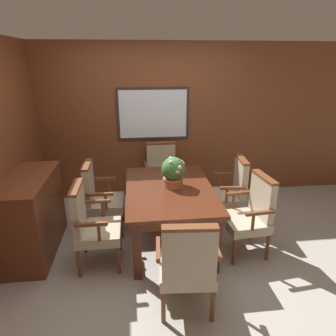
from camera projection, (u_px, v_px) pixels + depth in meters
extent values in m
plane|color=#A39E93|center=(170.00, 254.00, 3.58)|extent=(14.00, 14.00, 0.00)
cube|color=brown|center=(157.00, 123.00, 4.79)|extent=(7.20, 0.06, 2.45)
cube|color=white|center=(153.00, 114.00, 4.70)|extent=(1.06, 0.01, 0.75)
cube|color=#282623|center=(153.00, 88.00, 4.56)|extent=(1.13, 0.02, 0.04)
cube|color=#282623|center=(154.00, 138.00, 4.83)|extent=(1.13, 0.02, 0.03)
cube|color=#282623|center=(118.00, 115.00, 4.64)|extent=(0.03, 0.02, 0.75)
cube|color=#282623|center=(188.00, 113.00, 4.75)|extent=(0.03, 0.02, 0.75)
cube|color=#4C2314|center=(137.00, 250.00, 3.08)|extent=(0.09, 0.09, 0.69)
cube|color=#4C2314|center=(216.00, 245.00, 3.17)|extent=(0.09, 0.09, 0.69)
cube|color=#4C2314|center=(135.00, 195.00, 4.31)|extent=(0.09, 0.09, 0.69)
cube|color=#4C2314|center=(192.00, 193.00, 4.40)|extent=(0.09, 0.09, 0.69)
cube|color=#4C2314|center=(169.00, 195.00, 3.63)|extent=(0.98, 1.47, 0.09)
cube|color=#4C2314|center=(169.00, 190.00, 3.61)|extent=(1.04, 1.53, 0.04)
cylinder|color=brown|center=(118.00, 260.00, 3.20)|extent=(0.04, 0.04, 0.34)
cylinder|color=brown|center=(120.00, 238.00, 3.60)|extent=(0.04, 0.04, 0.34)
cylinder|color=brown|center=(79.00, 263.00, 3.15)|extent=(0.04, 0.04, 0.34)
cylinder|color=brown|center=(85.00, 240.00, 3.55)|extent=(0.04, 0.04, 0.34)
cube|color=tan|center=(99.00, 232.00, 3.29)|extent=(0.47, 0.49, 0.11)
cube|color=tan|center=(78.00, 209.00, 3.17)|extent=(0.08, 0.45, 0.48)
cube|color=brown|center=(76.00, 187.00, 3.08)|extent=(0.09, 0.45, 0.03)
cylinder|color=brown|center=(99.00, 232.00, 3.01)|extent=(0.04, 0.04, 0.20)
cube|color=brown|center=(91.00, 224.00, 2.97)|extent=(0.33, 0.04, 0.04)
cylinder|color=brown|center=(103.00, 209.00, 3.48)|extent=(0.04, 0.04, 0.20)
cube|color=brown|center=(96.00, 202.00, 3.44)|extent=(0.33, 0.04, 0.04)
cylinder|color=brown|center=(205.00, 274.00, 2.99)|extent=(0.04, 0.04, 0.34)
cylinder|color=brown|center=(162.00, 275.00, 2.98)|extent=(0.04, 0.04, 0.34)
cylinder|color=brown|center=(213.00, 305.00, 2.61)|extent=(0.04, 0.04, 0.34)
cylinder|color=brown|center=(163.00, 307.00, 2.59)|extent=(0.04, 0.04, 0.34)
cube|color=tan|center=(186.00, 269.00, 2.71)|extent=(0.52, 0.51, 0.11)
cube|color=tan|center=(189.00, 255.00, 2.43)|extent=(0.46, 0.11, 0.48)
cube|color=brown|center=(190.00, 228.00, 2.34)|extent=(0.46, 0.12, 0.03)
cylinder|color=brown|center=(214.00, 252.00, 2.70)|extent=(0.04, 0.04, 0.20)
cube|color=brown|center=(216.00, 247.00, 2.60)|extent=(0.06, 0.33, 0.04)
cylinder|color=brown|center=(158.00, 253.00, 2.69)|extent=(0.04, 0.04, 0.20)
cube|color=brown|center=(158.00, 249.00, 2.59)|extent=(0.06, 0.33, 0.04)
cylinder|color=brown|center=(122.00, 226.00, 3.85)|extent=(0.04, 0.04, 0.34)
cylinder|color=brown|center=(123.00, 210.00, 4.25)|extent=(0.04, 0.04, 0.34)
cylinder|color=brown|center=(89.00, 228.00, 3.80)|extent=(0.04, 0.04, 0.34)
cylinder|color=brown|center=(93.00, 212.00, 4.20)|extent=(0.04, 0.04, 0.34)
cube|color=tan|center=(106.00, 203.00, 3.95)|extent=(0.47, 0.49, 0.11)
cube|color=tan|center=(88.00, 184.00, 3.83)|extent=(0.08, 0.45, 0.48)
cube|color=brown|center=(87.00, 165.00, 3.74)|extent=(0.09, 0.45, 0.03)
cylinder|color=brown|center=(106.00, 201.00, 3.66)|extent=(0.04, 0.04, 0.20)
cube|color=brown|center=(99.00, 194.00, 3.62)|extent=(0.33, 0.04, 0.04)
cylinder|color=brown|center=(109.00, 185.00, 4.14)|extent=(0.04, 0.04, 0.20)
cube|color=brown|center=(103.00, 179.00, 4.09)|extent=(0.33, 0.04, 0.04)
cylinder|color=brown|center=(150.00, 200.00, 4.56)|extent=(0.04, 0.04, 0.34)
cylinder|color=brown|center=(178.00, 198.00, 4.61)|extent=(0.04, 0.04, 0.34)
cylinder|color=brown|center=(148.00, 189.00, 4.94)|extent=(0.04, 0.04, 0.34)
cylinder|color=brown|center=(174.00, 187.00, 5.00)|extent=(0.04, 0.04, 0.34)
cube|color=tan|center=(163.00, 180.00, 4.70)|extent=(0.50, 0.48, 0.11)
cube|color=tan|center=(161.00, 159.00, 4.78)|extent=(0.45, 0.09, 0.48)
cube|color=brown|center=(161.00, 143.00, 4.69)|extent=(0.45, 0.10, 0.03)
cylinder|color=brown|center=(146.00, 173.00, 4.58)|extent=(0.04, 0.04, 0.20)
cube|color=brown|center=(146.00, 165.00, 4.61)|extent=(0.04, 0.33, 0.04)
cylinder|color=brown|center=(179.00, 171.00, 4.65)|extent=(0.04, 0.04, 0.20)
cube|color=brown|center=(178.00, 164.00, 4.68)|extent=(0.04, 0.33, 0.04)
cylinder|color=brown|center=(220.00, 231.00, 3.73)|extent=(0.04, 0.04, 0.34)
cylinder|color=brown|center=(234.00, 251.00, 3.34)|extent=(0.04, 0.04, 0.34)
cylinder|color=brown|center=(250.00, 227.00, 3.81)|extent=(0.04, 0.04, 0.34)
cylinder|color=brown|center=(268.00, 247.00, 3.42)|extent=(0.04, 0.04, 0.34)
cube|color=tan|center=(244.00, 222.00, 3.50)|extent=(0.52, 0.53, 0.11)
cube|color=tan|center=(262.00, 198.00, 3.44)|extent=(0.12, 0.46, 0.48)
cube|color=brown|center=(265.00, 177.00, 3.35)|extent=(0.13, 0.46, 0.03)
cylinder|color=brown|center=(233.00, 201.00, 3.67)|extent=(0.04, 0.04, 0.20)
cube|color=brown|center=(239.00, 193.00, 3.65)|extent=(0.33, 0.07, 0.04)
cylinder|color=brown|center=(253.00, 222.00, 3.21)|extent=(0.04, 0.04, 0.20)
cube|color=brown|center=(260.00, 213.00, 3.19)|extent=(0.33, 0.07, 0.04)
cylinder|color=brown|center=(207.00, 205.00, 4.40)|extent=(0.04, 0.04, 0.34)
cylinder|color=brown|center=(212.00, 220.00, 4.00)|extent=(0.04, 0.04, 0.34)
cylinder|color=brown|center=(235.00, 205.00, 4.41)|extent=(0.04, 0.04, 0.34)
cylinder|color=brown|center=(242.00, 219.00, 4.00)|extent=(0.04, 0.04, 0.34)
cube|color=tan|center=(225.00, 197.00, 4.12)|extent=(0.52, 0.53, 0.11)
cube|color=tan|center=(241.00, 177.00, 4.03)|extent=(0.12, 0.46, 0.48)
cube|color=brown|center=(242.00, 159.00, 3.94)|extent=(0.13, 0.46, 0.03)
cylinder|color=brown|center=(220.00, 180.00, 4.31)|extent=(0.04, 0.04, 0.20)
cube|color=brown|center=(225.00, 174.00, 4.28)|extent=(0.33, 0.07, 0.04)
cylinder|color=brown|center=(227.00, 195.00, 3.83)|extent=(0.04, 0.04, 0.20)
cube|color=brown|center=(233.00, 188.00, 3.80)|extent=(0.33, 0.07, 0.04)
cylinder|color=#B2603D|center=(173.00, 182.00, 3.64)|extent=(0.23, 0.23, 0.11)
cylinder|color=#B2603D|center=(173.00, 178.00, 3.62)|extent=(0.25, 0.25, 0.02)
sphere|color=#387033|center=(173.00, 169.00, 3.58)|extent=(0.29, 0.29, 0.29)
sphere|color=pink|center=(171.00, 159.00, 3.63)|extent=(0.06, 0.06, 0.06)
sphere|color=#F0A38A|center=(171.00, 162.00, 3.47)|extent=(0.05, 0.05, 0.05)
sphere|color=pink|center=(180.00, 168.00, 3.47)|extent=(0.05, 0.05, 0.05)
sphere|color=#E68F80|center=(177.00, 172.00, 3.46)|extent=(0.05, 0.05, 0.05)
sphere|color=#EA997F|center=(171.00, 159.00, 3.65)|extent=(0.04, 0.04, 0.04)
sphere|color=pink|center=(183.00, 164.00, 3.59)|extent=(0.04, 0.04, 0.04)
sphere|color=pink|center=(182.00, 162.00, 3.61)|extent=(0.05, 0.05, 0.05)
cube|color=brown|center=(32.00, 216.00, 3.49)|extent=(0.48, 1.12, 0.93)
cube|color=brown|center=(26.00, 179.00, 3.32)|extent=(0.50, 1.15, 0.02)
sphere|color=#4C422D|center=(51.00, 195.00, 3.43)|extent=(0.03, 0.03, 0.03)
sphere|color=#4C422D|center=(50.00, 234.00, 3.31)|extent=(0.03, 0.03, 0.03)
sphere|color=#4C422D|center=(60.00, 212.00, 3.78)|extent=(0.03, 0.03, 0.03)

